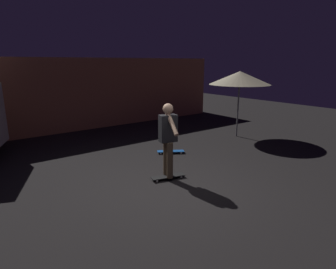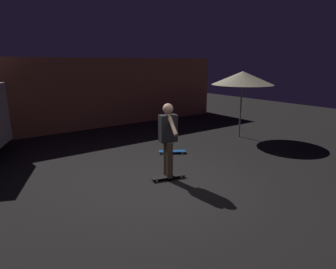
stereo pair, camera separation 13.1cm
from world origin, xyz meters
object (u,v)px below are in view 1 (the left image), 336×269
(skateboard_ridden, at_px, (168,176))
(skateboard_spare, at_px, (171,151))
(patio_umbrella, at_px, (240,78))
(skater, at_px, (168,135))

(skateboard_ridden, xyz_separation_m, skateboard_spare, (1.21, 1.47, 0.00))
(patio_umbrella, bearing_deg, skateboard_spare, -177.38)
(patio_umbrella, relative_size, skateboard_ridden, 2.86)
(skateboard_ridden, distance_m, skater, 0.98)
(patio_umbrella, xyz_separation_m, skateboard_ridden, (-4.31, -1.61, -2.02))
(patio_umbrella, height_order, skateboard_spare, patio_umbrella)
(skateboard_ridden, relative_size, skater, 0.48)
(patio_umbrella, distance_m, skater, 4.72)
(skateboard_ridden, bearing_deg, skateboard_spare, 50.60)
(skateboard_spare, xyz_separation_m, skater, (-1.21, -1.47, 0.98))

